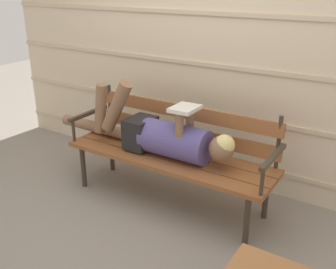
# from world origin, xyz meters

# --- Properties ---
(ground_plane) EXTENTS (12.00, 12.00, 0.00)m
(ground_plane) POSITION_xyz_m (0.00, 0.00, 0.00)
(ground_plane) COLOR gray
(house_siding) EXTENTS (4.64, 0.08, 2.54)m
(house_siding) POSITION_xyz_m (0.00, 0.81, 1.27)
(house_siding) COLOR beige
(house_siding) RESTS_ON ground
(park_bench) EXTENTS (1.75, 0.52, 0.84)m
(park_bench) POSITION_xyz_m (0.00, 0.27, 0.46)
(park_bench) COLOR brown
(park_bench) RESTS_ON ground
(reclining_person) EXTENTS (1.78, 0.28, 0.58)m
(reclining_person) POSITION_xyz_m (-0.08, 0.19, 0.59)
(reclining_person) COLOR #514784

